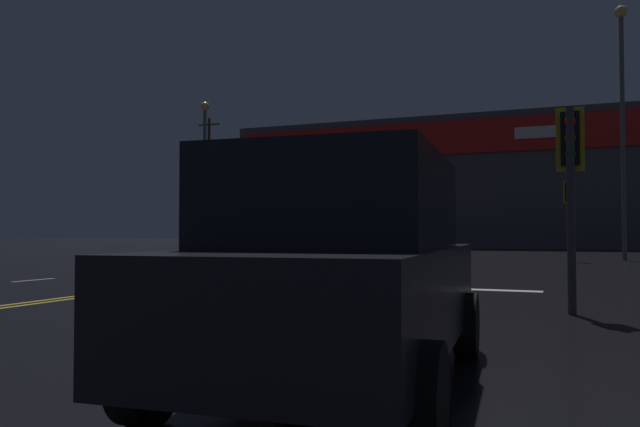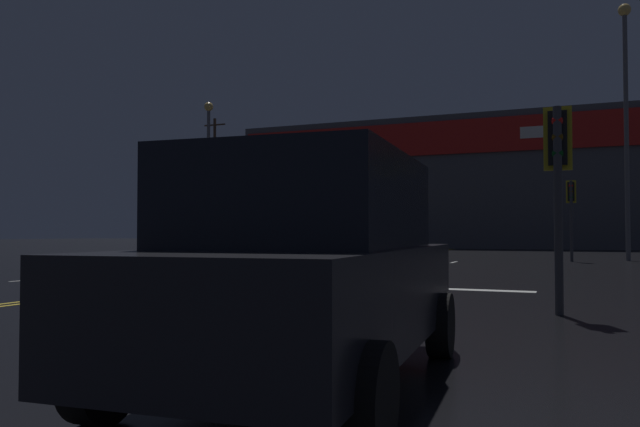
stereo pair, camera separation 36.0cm
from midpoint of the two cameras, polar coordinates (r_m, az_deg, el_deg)
The scene contains 11 objects.
ground_plane at distance 21.66m, azimuth -2.12°, elevation -5.10°, with size 200.00×200.00×0.00m, color black.
road_markings at distance 20.49m, azimuth -1.41°, elevation -5.27°, with size 12.68×60.00×0.01m.
traffic_signal_median at distance 24.64m, azimuth -4.34°, elevation 3.94°, with size 3.69×0.36×4.90m.
traffic_signal_corner_northeast at distance 29.50m, azimuth 22.30°, elevation 1.00°, with size 0.42×0.36×3.56m.
traffic_signal_corner_northwest at distance 34.35m, azimuth -10.11°, elevation 0.42°, with size 0.42×0.36×3.49m.
traffic_signal_corner_southeast at distance 10.38m, azimuth 21.85°, elevation 4.46°, with size 0.42×0.36×3.21m.
streetlight_near_left at distance 39.25m, azimuth -9.91°, elevation 5.16°, with size 0.56×0.56×9.37m.
streetlight_near_right at distance 31.96m, azimuth 26.48°, elevation 9.21°, with size 0.56×0.56×11.70m.
parked_car at distance 5.19m, azimuth 0.78°, elevation -5.03°, with size 2.25×4.41×1.88m.
building_backdrop at distance 56.46m, azimuth 13.26°, elevation 2.54°, with size 38.51×10.23×10.93m.
utility_pole_row at distance 50.74m, azimuth 10.52°, elevation 3.22°, with size 47.18×0.26×11.89m.
Camera 2 is at (9.17, -19.60, 1.24)m, focal length 35.00 mm.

